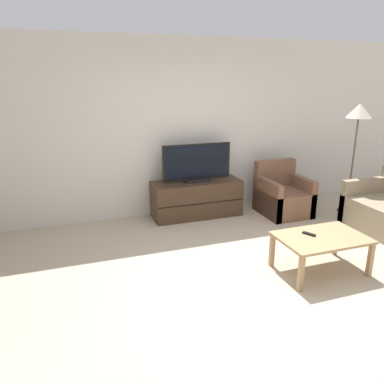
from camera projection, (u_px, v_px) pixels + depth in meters
The scene contains 8 objects.
ground_plane at pixel (259, 281), 4.06m from camera, with size 24.00×24.00×0.00m, color tan.
wall_back at pixel (187, 128), 5.84m from camera, with size 12.00×0.06×2.70m.
tv_stand at pixel (197, 199), 5.89m from camera, with size 1.39×0.50×0.56m.
tv at pixel (197, 164), 5.72m from camera, with size 1.09×0.18×0.59m.
armchair at pixel (282, 197), 6.01m from camera, with size 0.70×0.76×0.83m.
coffee_table at pixel (321, 241), 4.17m from camera, with size 0.98×0.65×0.42m.
remote at pixel (309, 234), 4.19m from camera, with size 0.11×0.15×0.02m.
floor_lamp at pixel (359, 117), 5.72m from camera, with size 0.38×0.38×1.74m.
Camera 1 is at (-1.87, -3.15, 2.12)m, focal length 35.00 mm.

